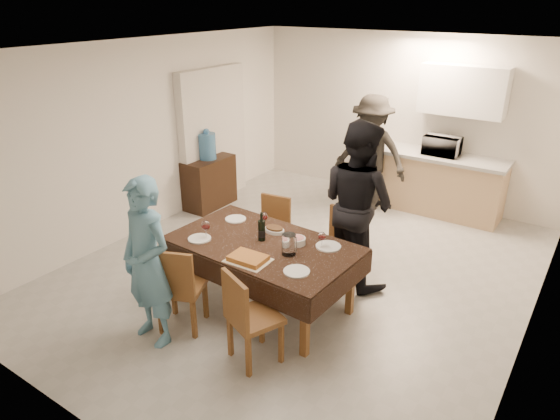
{
  "coord_description": "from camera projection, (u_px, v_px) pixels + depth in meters",
  "views": [
    {
      "loc": [
        2.76,
        -4.57,
        3.09
      ],
      "look_at": [
        -0.13,
        -0.3,
        0.87
      ],
      "focal_mm": 32.0,
      "sensor_mm": 36.0,
      "label": 1
    }
  ],
  "objects": [
    {
      "name": "chair_far_left",
      "position": [
        265.0,
        229.0,
        5.95
      ],
      "size": [
        0.44,
        0.44,
        0.47
      ],
      "rotation": [
        0.0,
        0.0,
        3.28
      ],
      "color": "brown",
      "rests_on": "floor"
    },
    {
      "name": "wine_glass_b",
      "position": [
        322.0,
        240.0,
        5.0
      ],
      "size": [
        0.08,
        0.08,
        0.17
      ],
      "primitive_type": null,
      "color": "white",
      "rests_on": "dining_table"
    },
    {
      "name": "person_kitchen",
      "position": [
        371.0,
        153.0,
        7.56
      ],
      "size": [
        1.14,
        0.66,
        1.77
      ],
      "primitive_type": "imported",
      "color": "black",
      "rests_on": "floor"
    },
    {
      "name": "chair_near_left",
      "position": [
        174.0,
        280.0,
        4.79
      ],
      "size": [
        0.56,
        0.57,
        0.5
      ],
      "rotation": [
        0.0,
        0.0,
        0.4
      ],
      "color": "brown",
      "rests_on": "floor"
    },
    {
      "name": "plate_far_right",
      "position": [
        328.0,
        246.0,
        5.04
      ],
      "size": [
        0.26,
        0.26,
        0.01
      ],
      "primitive_type": "cylinder",
      "color": "silver",
      "rests_on": "dining_table"
    },
    {
      "name": "plate_far_left",
      "position": [
        236.0,
        219.0,
        5.66
      ],
      "size": [
        0.24,
        0.24,
        0.01
      ],
      "primitive_type": "cylinder",
      "color": "silver",
      "rests_on": "dining_table"
    },
    {
      "name": "wine_glass_c",
      "position": [
        264.0,
        220.0,
        5.42
      ],
      "size": [
        0.09,
        0.09,
        0.19
      ],
      "primitive_type": null,
      "color": "white",
      "rests_on": "dining_table"
    },
    {
      "name": "plate_near_right",
      "position": [
        297.0,
        271.0,
        4.59
      ],
      "size": [
        0.25,
        0.25,
        0.01
      ],
      "primitive_type": "cylinder",
      "color": "silver",
      "rests_on": "dining_table"
    },
    {
      "name": "plate_near_left",
      "position": [
        200.0,
        239.0,
        5.2
      ],
      "size": [
        0.24,
        0.24,
        0.01
      ],
      "primitive_type": "cylinder",
      "color": "silver",
      "rests_on": "dining_table"
    },
    {
      "name": "person_far",
      "position": [
        358.0,
        204.0,
        5.56
      ],
      "size": [
        1.12,
        0.99,
        1.9
      ],
      "primitive_type": "imported",
      "rotation": [
        0.0,
        0.0,
        2.8
      ],
      "color": "black",
      "rests_on": "floor"
    },
    {
      "name": "kitchen_worktop",
      "position": [
        431.0,
        155.0,
        7.5
      ],
      "size": [
        2.24,
        0.64,
        0.05
      ],
      "primitive_type": "cube",
      "color": "#A4A39F",
      "rests_on": "kitchen_base_cabinet"
    },
    {
      "name": "stub_partition",
      "position": [
        213.0,
        136.0,
        7.86
      ],
      "size": [
        0.15,
        1.4,
        2.1
      ],
      "primitive_type": "cube",
      "color": "silver",
      "rests_on": "floor"
    },
    {
      "name": "wall_front",
      "position": [
        70.0,
        287.0,
        3.32
      ],
      "size": [
        5.0,
        0.02,
        2.6
      ],
      "primitive_type": "cube",
      "color": "silver",
      "rests_on": "floor"
    },
    {
      "name": "wall_right",
      "position": [
        550.0,
        220.0,
        4.32
      ],
      "size": [
        0.02,
        6.0,
        2.6
      ],
      "primitive_type": "cube",
      "color": "silver",
      "rests_on": "floor"
    },
    {
      "name": "salad_bowl",
      "position": [
        297.0,
        241.0,
        5.09
      ],
      "size": [
        0.18,
        0.18,
        0.07
      ],
      "primitive_type": "cylinder",
      "color": "silver",
      "rests_on": "dining_table"
    },
    {
      "name": "ceiling",
      "position": [
        307.0,
        47.0,
        5.09
      ],
      "size": [
        5.0,
        6.0,
        0.02
      ],
      "primitive_type": "cube",
      "color": "white",
      "rests_on": "wall_back"
    },
    {
      "name": "wall_left",
      "position": [
        150.0,
        136.0,
        6.89
      ],
      "size": [
        0.02,
        6.0,
        2.6
      ],
      "primitive_type": "cube",
      "color": "silver",
      "rests_on": "floor"
    },
    {
      "name": "wine_bottle",
      "position": [
        262.0,
        227.0,
        5.13
      ],
      "size": [
        0.08,
        0.08,
        0.31
      ],
      "primitive_type": null,
      "color": "black",
      "rests_on": "dining_table"
    },
    {
      "name": "wine_glass_a",
      "position": [
        206.0,
        230.0,
        5.18
      ],
      "size": [
        0.09,
        0.09,
        0.21
      ],
      "primitive_type": null,
      "color": "white",
      "rests_on": "dining_table"
    },
    {
      "name": "floor",
      "position": [
        302.0,
        269.0,
        6.12
      ],
      "size": [
        5.0,
        6.0,
        0.02
      ],
      "primitive_type": "cube",
      "color": "#A9A9A4",
      "rests_on": "ground"
    },
    {
      "name": "chair_far_right",
      "position": [
        332.0,
        246.0,
        5.47
      ],
      "size": [
        0.45,
        0.45,
        0.49
      ],
      "rotation": [
        0.0,
        0.0,
        3.05
      ],
      "color": "brown",
      "rests_on": "floor"
    },
    {
      "name": "dining_table",
      "position": [
        263.0,
        246.0,
        5.14
      ],
      "size": [
        1.97,
        1.21,
        0.75
      ],
      "rotation": [
        0.0,
        0.0,
        -0.05
      ],
      "color": "black",
      "rests_on": "floor"
    },
    {
      "name": "person_near",
      "position": [
        147.0,
        263.0,
        4.58
      ],
      "size": [
        0.64,
        0.45,
        1.66
      ],
      "primitive_type": "imported",
      "rotation": [
        0.0,
        0.0,
        -0.09
      ],
      "color": "teal",
      "rests_on": "floor"
    },
    {
      "name": "water_jug",
      "position": [
        207.0,
        146.0,
        7.59
      ],
      "size": [
        0.26,
        0.26,
        0.4
      ],
      "primitive_type": "cylinder",
      "color": "#498DCA",
      "rests_on": "console"
    },
    {
      "name": "console",
      "position": [
        209.0,
        183.0,
        7.82
      ],
      "size": [
        0.42,
        0.84,
        0.78
      ],
      "primitive_type": "cube",
      "color": "black",
      "rests_on": "floor"
    },
    {
      "name": "wall_back",
      "position": [
        404.0,
        118.0,
        7.89
      ],
      "size": [
        5.0,
        0.02,
        2.6
      ],
      "primitive_type": "cube",
      "color": "silver",
      "rests_on": "floor"
    },
    {
      "name": "microwave",
      "position": [
        442.0,
        146.0,
        7.36
      ],
      "size": [
        0.51,
        0.34,
        0.28
      ],
      "primitive_type": "imported",
      "rotation": [
        0.0,
        0.0,
        3.14
      ],
      "color": "white",
      "rests_on": "kitchen_worktop"
    },
    {
      "name": "upper_cabinet",
      "position": [
        463.0,
        90.0,
        7.07
      ],
      "size": [
        1.2,
        0.34,
        0.7
      ],
      "primitive_type": "cube",
      "color": "white",
      "rests_on": "wall_back"
    },
    {
      "name": "savoury_tart",
      "position": [
        248.0,
        258.0,
        4.77
      ],
      "size": [
        0.42,
        0.32,
        0.05
      ],
      "primitive_type": "cube",
      "rotation": [
        0.0,
        0.0,
        0.04
      ],
      "color": "#BE7E37",
      "rests_on": "dining_table"
    },
    {
      "name": "kitchen_base_cabinet",
      "position": [
        428.0,
        183.0,
        7.68
      ],
      "size": [
        2.2,
        0.6,
        0.86
      ],
      "primitive_type": "cube",
      "color": "tan",
      "rests_on": "floor"
    },
    {
      "name": "chair_near_right",
      "position": [
        249.0,
        312.0,
        4.33
      ],
      "size": [
        0.55,
        0.56,
        0.5
      ],
      "rotation": [
        0.0,
        0.0,
        -0.4
      ],
      "color": "brown",
      "rests_on": "floor"
    },
    {
      "name": "mushroom_dish",
      "position": [
        274.0,
        230.0,
        5.36
      ],
      "size": [
        0.21,
        0.21,
        0.04
      ],
      "primitive_type": "cylinder",
      "color": "silver",
      "rests_on": "dining_table"
    },
    {
      "name": "water_pitcher",
      "position": [
        289.0,
        244.0,
        4.86
      ],
      "size": [
        0.14,
        0.14,
        0.21
      ],
      "primitive_type": "cylinder",
      "color": "white",
      "rests_on": "dining_table"
    }
  ]
}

